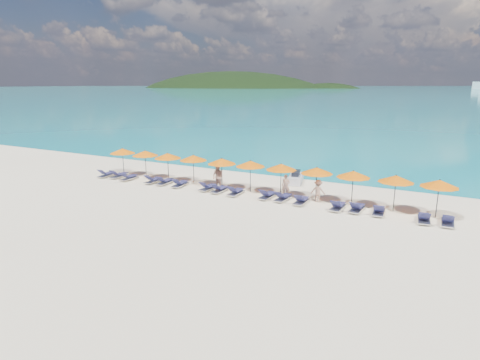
% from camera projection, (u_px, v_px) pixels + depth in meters
% --- Properties ---
extents(ground, '(1400.00, 1400.00, 0.00)m').
position_uv_depth(ground, '(217.00, 209.00, 24.65)').
color(ground, beige).
extents(sea, '(1600.00, 1300.00, 0.01)m').
position_uv_depth(sea, '(446.00, 88.00, 592.60)').
color(sea, '#1FA9B2').
rests_on(sea, ground).
extents(headland_main, '(374.00, 242.00, 126.50)m').
position_uv_depth(headland_main, '(230.00, 113.00, 633.75)').
color(headland_main, black).
rests_on(headland_main, ground).
extents(headland_small, '(162.00, 126.00, 85.50)m').
position_uv_depth(headland_small, '(326.00, 113.00, 582.53)').
color(headland_small, black).
rests_on(headland_small, ground).
extents(jetski, '(1.52, 2.72, 0.91)m').
position_uv_depth(jetski, '(296.00, 178.00, 31.08)').
color(jetski, '#BAB9C3').
rests_on(jetski, ground).
extents(beachgoer_a, '(0.64, 0.51, 1.56)m').
position_uv_depth(beachgoer_a, '(286.00, 186.00, 27.08)').
color(beachgoer_a, tan).
rests_on(beachgoer_a, ground).
extents(beachgoer_b, '(0.98, 0.67, 1.86)m').
position_uv_depth(beachgoer_b, '(218.00, 177.00, 28.98)').
color(beachgoer_b, tan).
rests_on(beachgoer_b, ground).
extents(beachgoer_c, '(0.99, 0.51, 1.48)m').
position_uv_depth(beachgoer_c, '(318.00, 191.00, 25.97)').
color(beachgoer_c, tan).
rests_on(beachgoer_c, ground).
extents(umbrella_0, '(2.10, 2.10, 2.28)m').
position_uv_depth(umbrella_0, '(122.00, 151.00, 33.51)').
color(umbrella_0, black).
rests_on(umbrella_0, ground).
extents(umbrella_1, '(2.10, 2.10, 2.28)m').
position_uv_depth(umbrella_1, '(145.00, 153.00, 32.42)').
color(umbrella_1, black).
rests_on(umbrella_1, ground).
extents(umbrella_2, '(2.10, 2.10, 2.28)m').
position_uv_depth(umbrella_2, '(168.00, 156.00, 31.30)').
color(umbrella_2, black).
rests_on(umbrella_2, ground).
extents(umbrella_3, '(2.10, 2.10, 2.28)m').
position_uv_depth(umbrella_3, '(193.00, 158.00, 30.44)').
color(umbrella_3, black).
rests_on(umbrella_3, ground).
extents(umbrella_4, '(2.10, 2.10, 2.28)m').
position_uv_depth(umbrella_4, '(222.00, 161.00, 29.12)').
color(umbrella_4, black).
rests_on(umbrella_4, ground).
extents(umbrella_5, '(2.10, 2.10, 2.28)m').
position_uv_depth(umbrella_5, '(250.00, 164.00, 28.21)').
color(umbrella_5, black).
rests_on(umbrella_5, ground).
extents(umbrella_6, '(2.10, 2.10, 2.28)m').
position_uv_depth(umbrella_6, '(281.00, 167.00, 27.15)').
color(umbrella_6, black).
rests_on(umbrella_6, ground).
extents(umbrella_7, '(2.10, 2.10, 2.28)m').
position_uv_depth(umbrella_7, '(317.00, 171.00, 26.03)').
color(umbrella_7, black).
rests_on(umbrella_7, ground).
extents(umbrella_8, '(2.10, 2.10, 2.28)m').
position_uv_depth(umbrella_8, '(353.00, 174.00, 24.98)').
color(umbrella_8, black).
rests_on(umbrella_8, ground).
extents(umbrella_9, '(2.10, 2.10, 2.28)m').
position_uv_depth(umbrella_9, '(396.00, 179.00, 23.79)').
color(umbrella_9, black).
rests_on(umbrella_9, ground).
extents(umbrella_10, '(2.10, 2.10, 2.28)m').
position_uv_depth(umbrella_10, '(439.00, 183.00, 22.67)').
color(umbrella_10, black).
rests_on(umbrella_10, ground).
extents(lounger_0, '(0.78, 1.75, 0.66)m').
position_uv_depth(lounger_0, '(106.00, 174.00, 33.04)').
color(lounger_0, silver).
rests_on(lounger_0, ground).
extents(lounger_1, '(0.63, 1.70, 0.66)m').
position_uv_depth(lounger_1, '(119.00, 175.00, 32.72)').
color(lounger_1, silver).
rests_on(lounger_1, ground).
extents(lounger_2, '(0.63, 1.70, 0.66)m').
position_uv_depth(lounger_2, '(129.00, 177.00, 31.95)').
color(lounger_2, silver).
rests_on(lounger_2, ground).
extents(lounger_3, '(0.65, 1.71, 0.66)m').
position_uv_depth(lounger_3, '(153.00, 180.00, 31.04)').
color(lounger_3, silver).
rests_on(lounger_3, ground).
extents(lounger_4, '(0.65, 1.71, 0.66)m').
position_uv_depth(lounger_4, '(165.00, 181.00, 30.59)').
color(lounger_4, silver).
rests_on(lounger_4, ground).
extents(lounger_5, '(0.73, 1.74, 0.66)m').
position_uv_depth(lounger_5, '(180.00, 184.00, 29.91)').
color(lounger_5, silver).
rests_on(lounger_5, ground).
extents(lounger_6, '(0.74, 1.74, 0.66)m').
position_uv_depth(lounger_6, '(208.00, 187.00, 28.92)').
color(lounger_6, silver).
rests_on(lounger_6, ground).
extents(lounger_7, '(0.65, 1.71, 0.66)m').
position_uv_depth(lounger_7, '(219.00, 189.00, 28.38)').
color(lounger_7, silver).
rests_on(lounger_7, ground).
extents(lounger_8, '(0.64, 1.71, 0.66)m').
position_uv_depth(lounger_8, '(236.00, 192.00, 27.69)').
color(lounger_8, silver).
rests_on(lounger_8, ground).
extents(lounger_9, '(0.74, 1.74, 0.66)m').
position_uv_depth(lounger_9, '(267.00, 195.00, 26.86)').
color(lounger_9, silver).
rests_on(lounger_9, ground).
extents(lounger_10, '(0.79, 1.75, 0.66)m').
position_uv_depth(lounger_10, '(283.00, 197.00, 26.35)').
color(lounger_10, silver).
rests_on(lounger_10, ground).
extents(lounger_11, '(0.64, 1.71, 0.66)m').
position_uv_depth(lounger_11, '(301.00, 200.00, 25.67)').
color(lounger_11, silver).
rests_on(lounger_11, ground).
extents(lounger_12, '(0.68, 1.72, 0.66)m').
position_uv_depth(lounger_12, '(338.00, 206.00, 24.46)').
color(lounger_12, silver).
rests_on(lounger_12, ground).
extents(lounger_13, '(0.72, 1.73, 0.66)m').
position_uv_depth(lounger_13, '(357.00, 208.00, 24.12)').
color(lounger_13, silver).
rests_on(lounger_13, ground).
extents(lounger_14, '(0.74, 1.74, 0.66)m').
position_uv_depth(lounger_14, '(379.00, 211.00, 23.59)').
color(lounger_14, silver).
rests_on(lounger_14, ground).
extents(lounger_15, '(0.77, 1.75, 0.66)m').
position_uv_depth(lounger_15, '(424.00, 218.00, 22.28)').
color(lounger_15, silver).
rests_on(lounger_15, ground).
extents(lounger_16, '(0.65, 1.71, 0.66)m').
position_uv_depth(lounger_16, '(448.00, 221.00, 21.83)').
color(lounger_16, silver).
rests_on(lounger_16, ground).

